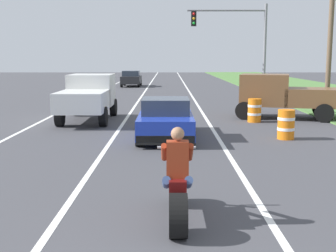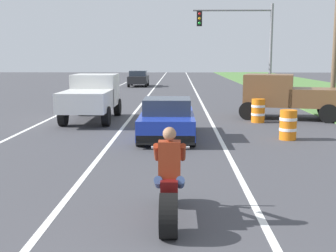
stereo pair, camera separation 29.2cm
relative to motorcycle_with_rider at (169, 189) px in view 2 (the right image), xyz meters
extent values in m
cube|color=white|center=(-5.64, 15.74, -0.59)|extent=(0.14, 120.00, 0.01)
cube|color=white|center=(1.56, 15.74, -0.59)|extent=(0.14, 120.00, 0.01)
cube|color=white|center=(-2.04, 15.74, -0.59)|extent=(0.14, 120.00, 0.01)
cylinder|color=black|center=(0.00, -0.60, -0.25)|extent=(0.28, 0.69, 0.69)
cylinder|color=black|center=(0.00, 0.95, -0.28)|extent=(0.12, 0.63, 0.63)
cube|color=#590F0F|center=(0.00, 0.23, 0.02)|extent=(0.28, 1.10, 0.36)
cylinder|color=#B2B2B7|center=(0.00, 0.87, 0.09)|extent=(0.08, 0.36, 0.73)
cylinder|color=#A5A5AA|center=(0.00, 0.85, 0.52)|extent=(0.70, 0.05, 0.05)
cube|color=#993319|center=(0.00, 0.00, 0.50)|extent=(0.36, 0.24, 0.60)
sphere|color=#9E7051|center=(0.00, 0.00, 0.92)|extent=(0.22, 0.22, 0.22)
cylinder|color=#384C7A|center=(-0.18, 0.03, 0.10)|extent=(0.14, 0.47, 0.32)
cylinder|color=#993319|center=(-0.22, 0.30, 0.55)|extent=(0.10, 0.51, 0.40)
cylinder|color=#384C7A|center=(0.18, 0.03, 0.10)|extent=(0.14, 0.47, 0.32)
cylinder|color=#993319|center=(0.22, 0.30, 0.55)|extent=(0.10, 0.51, 0.40)
cube|color=#1E38B2|center=(-0.24, 8.03, -0.07)|extent=(1.80, 4.30, 0.64)
cube|color=#333D4C|center=(-0.24, 7.83, 0.51)|extent=(1.56, 1.70, 0.52)
cube|color=black|center=(-0.24, 5.98, -0.31)|extent=(1.76, 0.20, 0.28)
cylinder|color=black|center=(-1.04, 9.63, -0.27)|extent=(0.24, 0.64, 0.64)
cylinder|color=black|center=(0.56, 9.63, -0.27)|extent=(0.24, 0.64, 0.64)
cylinder|color=black|center=(-1.04, 6.43, -0.27)|extent=(0.24, 0.64, 0.64)
cylinder|color=black|center=(0.56, 6.43, -0.27)|extent=(0.24, 0.64, 0.64)
cube|color=silver|center=(-3.61, 13.01, 0.69)|extent=(1.90, 2.10, 1.40)
cube|color=#333D4C|center=(-3.61, 13.36, 1.07)|extent=(1.67, 0.29, 0.57)
cube|color=silver|center=(-3.61, 10.76, 0.39)|extent=(1.90, 2.70, 0.80)
cylinder|color=black|center=(-4.48, 13.81, -0.19)|extent=(0.28, 0.80, 0.80)
cylinder|color=black|center=(-2.74, 13.81, -0.19)|extent=(0.28, 0.80, 0.80)
cylinder|color=black|center=(-4.48, 10.46, -0.19)|extent=(0.28, 0.80, 0.80)
cylinder|color=black|center=(-2.74, 10.46, -0.19)|extent=(0.28, 0.80, 0.80)
cube|color=brown|center=(4.23, 13.07, 0.69)|extent=(2.52, 2.38, 1.40)
cube|color=#333D4C|center=(3.89, 13.16, 1.07)|extent=(0.71, 1.69, 0.57)
cube|color=brown|center=(6.41, 12.49, 0.39)|extent=(3.10, 2.53, 0.80)
cylinder|color=black|center=(3.23, 12.44, -0.19)|extent=(0.85, 0.48, 0.80)
cylinder|color=black|center=(3.68, 14.12, -0.19)|extent=(0.85, 0.48, 0.80)
cylinder|color=black|center=(6.47, 11.57, -0.19)|extent=(0.85, 0.48, 0.80)
cylinder|color=black|center=(6.92, 13.25, -0.19)|extent=(0.85, 0.48, 0.80)
cylinder|color=gray|center=(5.88, 20.94, 2.41)|extent=(0.18, 0.18, 6.00)
cylinder|color=gray|center=(3.46, 20.94, 5.01)|extent=(4.85, 0.12, 0.12)
cube|color=black|center=(1.43, 20.94, 4.51)|extent=(0.32, 0.24, 0.90)
sphere|color=red|center=(1.43, 20.80, 4.79)|extent=(0.16, 0.16, 0.16)
sphere|color=orange|center=(1.43, 20.80, 4.51)|extent=(0.16, 0.16, 0.16)
sphere|color=green|center=(1.43, 20.80, 4.23)|extent=(0.16, 0.16, 0.16)
cylinder|color=brown|center=(7.61, 14.51, 3.51)|extent=(0.24, 0.24, 8.21)
cylinder|color=orange|center=(3.82, 7.68, -0.09)|extent=(0.56, 0.56, 1.00)
cylinder|color=white|center=(3.82, 7.68, 0.11)|extent=(0.58, 0.58, 0.10)
cylinder|color=white|center=(3.82, 7.68, -0.24)|extent=(0.58, 0.58, 0.10)
cylinder|color=orange|center=(3.53, 11.67, -0.09)|extent=(0.56, 0.56, 1.00)
cylinder|color=white|center=(3.53, 11.67, 0.11)|extent=(0.58, 0.58, 0.10)
cylinder|color=white|center=(3.53, 11.67, -0.24)|extent=(0.58, 0.58, 0.10)
cube|color=#262628|center=(-3.66, 35.37, 0.06)|extent=(1.76, 4.00, 0.70)
cube|color=#333D4C|center=(-3.66, 35.17, 0.66)|extent=(1.56, 2.00, 0.50)
cylinder|color=black|center=(-4.46, 36.77, -0.29)|extent=(0.20, 0.60, 0.60)
cylinder|color=black|center=(-2.86, 36.77, -0.29)|extent=(0.20, 0.60, 0.60)
cylinder|color=black|center=(-4.46, 33.97, -0.29)|extent=(0.20, 0.60, 0.60)
cylinder|color=black|center=(-2.86, 33.97, -0.29)|extent=(0.20, 0.60, 0.60)
camera|label=1|loc=(-0.15, -7.02, 2.13)|focal=47.30mm
camera|label=2|loc=(0.14, -7.02, 2.13)|focal=47.30mm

